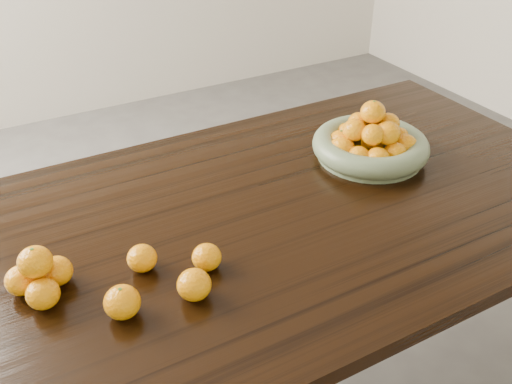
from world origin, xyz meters
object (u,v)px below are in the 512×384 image
dining_table (242,246)px  fruit_bowl (371,143)px  loose_orange_0 (122,302)px  orange_pyramid (39,276)px

dining_table → fruit_bowl: fruit_bowl is taller
fruit_bowl → dining_table: bearing=-169.0°
dining_table → fruit_bowl: bearing=11.0°
dining_table → loose_orange_0: loose_orange_0 is taller
loose_orange_0 → fruit_bowl: bearing=18.0°
fruit_bowl → orange_pyramid: bearing=-172.4°
fruit_bowl → loose_orange_0: fruit_bowl is taller
loose_orange_0 → orange_pyramid: bearing=131.7°
orange_pyramid → loose_orange_0: bearing=-48.3°
fruit_bowl → loose_orange_0: 0.88m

